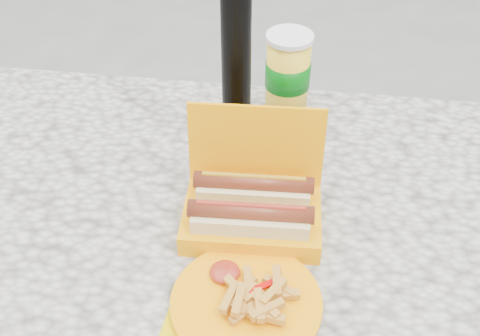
# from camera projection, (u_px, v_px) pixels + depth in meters

# --- Properties ---
(picnic_table) EXTENTS (1.20, 0.80, 0.75)m
(picnic_table) POSITION_uv_depth(u_px,v_px,m) (225.00, 257.00, 1.08)
(picnic_table) COLOR beige
(picnic_table) RESTS_ON ground
(hotdog_box) EXTENTS (0.23, 0.17, 0.18)m
(hotdog_box) POSITION_uv_depth(u_px,v_px,m) (252.00, 207.00, 0.97)
(hotdog_box) COLOR #FF9900
(hotdog_box) RESTS_ON picnic_table
(fries_plate) EXTENTS (0.23, 0.30, 0.04)m
(fries_plate) POSITION_uv_depth(u_px,v_px,m) (244.00, 306.00, 0.86)
(fries_plate) COLOR #E1C700
(fries_plate) RESTS_ON picnic_table
(soda_cup) EXTENTS (0.09, 0.09, 0.17)m
(soda_cup) POSITION_uv_depth(u_px,v_px,m) (288.00, 74.00, 1.19)
(soda_cup) COLOR yellow
(soda_cup) RESTS_ON picnic_table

